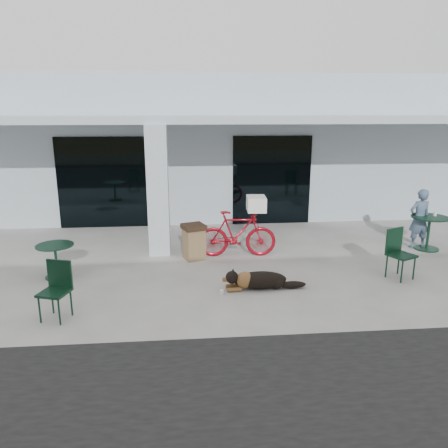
{
  "coord_description": "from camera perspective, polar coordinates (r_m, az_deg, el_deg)",
  "views": [
    {
      "loc": [
        -0.85,
        -8.1,
        3.45
      ],
      "look_at": [
        -0.01,
        1.2,
        1.0
      ],
      "focal_mm": 35.0,
      "sensor_mm": 36.0,
      "label": 1
    }
  ],
  "objects": [
    {
      "name": "ground",
      "position": [
        8.85,
        0.77,
        -8.25
      ],
      "size": [
        80.0,
        80.0,
        0.0
      ],
      "primitive_type": "plane",
      "color": "beige",
      "rests_on": "ground"
    },
    {
      "name": "overhang",
      "position": [
        11.74,
        -1.03,
        13.52
      ],
      "size": [
        22.0,
        2.8,
        0.18
      ],
      "primitive_type": "cube",
      "color": "silver",
      "rests_on": "column"
    },
    {
      "name": "cup_near_dog",
      "position": [
        8.49,
        -0.29,
        -8.91
      ],
      "size": [
        0.1,
        0.1,
        0.1
      ],
      "primitive_type": "cylinder",
      "rotation": [
        0.0,
        0.0,
        0.31
      ],
      "color": "white",
      "rests_on": "ground"
    },
    {
      "name": "building",
      "position": [
        16.67,
        -2.26,
        10.56
      ],
      "size": [
        22.0,
        7.0,
        4.5
      ],
      "primitive_type": "cube",
      "color": "silver",
      "rests_on": "ground"
    },
    {
      "name": "cup_on_table",
      "position": [
        12.22,
        25.86,
        1.21
      ],
      "size": [
        0.09,
        0.09,
        0.11
      ],
      "primitive_type": "cylinder",
      "rotation": [
        0.0,
        0.0,
        -0.16
      ],
      "color": "white",
      "rests_on": "cafe_table_far"
    },
    {
      "name": "cafe_chair_near",
      "position": [
        7.93,
        -21.3,
        -8.25
      ],
      "size": [
        0.58,
        0.6,
        0.99
      ],
      "primitive_type": null,
      "rotation": [
        0.0,
        0.0,
        -0.31
      ],
      "color": "#133824",
      "rests_on": "ground"
    },
    {
      "name": "cafe_table_far",
      "position": [
        12.19,
        25.12,
        -1.08
      ],
      "size": [
        1.05,
        1.05,
        0.86
      ],
      "primitive_type": null,
      "rotation": [
        0.0,
        0.0,
        -0.16
      ],
      "color": "#133824",
      "rests_on": "ground"
    },
    {
      "name": "person",
      "position": [
        12.14,
        24.15,
        0.62
      ],
      "size": [
        0.6,
        0.42,
        1.53
      ],
      "primitive_type": "imported",
      "rotation": [
        0.0,
        0.0,
        3.25
      ],
      "color": "#445973",
      "rests_on": "ground"
    },
    {
      "name": "column",
      "position": [
        10.6,
        -8.62,
        4.25
      ],
      "size": [
        0.5,
        0.5,
        3.12
      ],
      "primitive_type": "cube",
      "color": "silver",
      "rests_on": "ground"
    },
    {
      "name": "cafe_chair_far_a",
      "position": [
        9.84,
        22.17,
        -3.72
      ],
      "size": [
        0.65,
        0.67,
        1.05
      ],
      "primitive_type": null,
      "rotation": [
        0.0,
        0.0,
        0.44
      ],
      "color": "#133824",
      "rests_on": "ground"
    },
    {
      "name": "trash_receptacle",
      "position": [
        10.36,
        -3.96,
        -2.33
      ],
      "size": [
        0.64,
        0.64,
        0.85
      ],
      "primitive_type": null,
      "rotation": [
        0.0,
        0.0,
        0.35
      ],
      "color": "brown",
      "rests_on": "ground"
    },
    {
      "name": "cafe_table_near",
      "position": [
        9.87,
        -21.07,
        -4.55
      ],
      "size": [
        1.01,
        1.01,
        0.72
      ],
      "primitive_type": null,
      "rotation": [
        0.0,
        0.0,
        0.39
      ],
      "color": "#133824",
      "rests_on": "ground"
    },
    {
      "name": "storefront_glass_right",
      "position": [
        13.51,
        6.25,
        5.67
      ],
      "size": [
        2.4,
        0.06,
        2.7
      ],
      "primitive_type": "cube",
      "color": "black",
      "rests_on": "ground"
    },
    {
      "name": "dog",
      "position": [
        8.73,
        4.74,
        -7.18
      ],
      "size": [
        1.24,
        0.47,
        0.41
      ],
      "primitive_type": null,
      "rotation": [
        0.0,
        0.0,
        0.05
      ],
      "color": "black",
      "rests_on": "ground"
    },
    {
      "name": "laundry_basket",
      "position": [
        10.34,
        4.23,
        2.66
      ],
      "size": [
        0.46,
        0.61,
        0.35
      ],
      "primitive_type": "cube",
      "rotation": [
        0.0,
        0.0,
        1.52
      ],
      "color": "white",
      "rests_on": "bicycle"
    },
    {
      "name": "storefront_glass_left",
      "position": [
        13.46,
        -15.21,
        5.21
      ],
      "size": [
        2.8,
        0.06,
        2.7
      ],
      "primitive_type": "cube",
      "color": "black",
      "rests_on": "ground"
    },
    {
      "name": "bicycle",
      "position": [
        10.48,
        1.71,
        -1.29
      ],
      "size": [
        1.9,
        0.63,
        1.13
      ],
      "primitive_type": "imported",
      "rotation": [
        0.0,
        0.0,
        1.52
      ],
      "color": "#A50D1C",
      "rests_on": "ground"
    }
  ]
}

